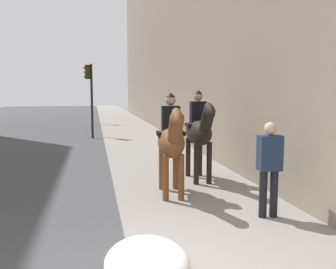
# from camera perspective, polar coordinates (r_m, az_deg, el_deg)

# --- Properties ---
(mounted_horse_near) EXTENTS (2.15, 0.69, 2.22)m
(mounted_horse_near) POSITION_cam_1_polar(r_m,az_deg,el_deg) (7.81, 0.52, -0.87)
(mounted_horse_near) COLOR brown
(mounted_horse_near) RESTS_ON sidewalk_slab
(mounted_horse_far) EXTENTS (2.15, 0.61, 2.28)m
(mounted_horse_far) POSITION_cam_1_polar(r_m,az_deg,el_deg) (9.19, 4.86, 0.58)
(mounted_horse_far) COLOR black
(mounted_horse_far) RESTS_ON sidewalk_slab
(pedestrian_greeting) EXTENTS (0.29, 0.42, 1.70)m
(pedestrian_greeting) POSITION_cam_1_polar(r_m,az_deg,el_deg) (6.73, 15.43, -4.30)
(pedestrian_greeting) COLOR black
(pedestrian_greeting) RESTS_ON sidewalk_slab
(traffic_light_near_curb) EXTENTS (0.20, 0.44, 3.74)m
(traffic_light_near_curb) POSITION_cam_1_polar(r_m,az_deg,el_deg) (19.05, -12.02, 6.96)
(traffic_light_near_curb) COLOR black
(traffic_light_near_curb) RESTS_ON ground
(traffic_light_far_curb) EXTENTS (0.20, 0.44, 4.05)m
(traffic_light_far_curb) POSITION_cam_1_polar(r_m,az_deg,el_deg) (26.97, -11.94, 7.22)
(traffic_light_far_curb) COLOR black
(traffic_light_far_curb) RESTS_ON ground
(snow_pile_near) EXTENTS (1.30, 1.00, 0.45)m
(snow_pile_near) POSITION_cam_1_polar(r_m,az_deg,el_deg) (4.58, -3.27, -19.24)
(snow_pile_near) COLOR white
(snow_pile_near) RESTS_ON sidewalk_slab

